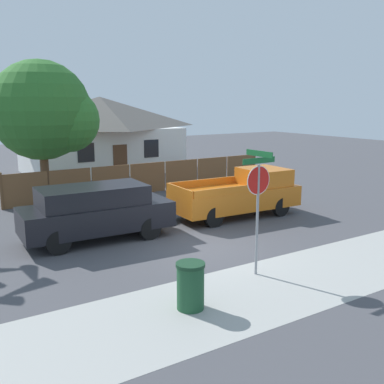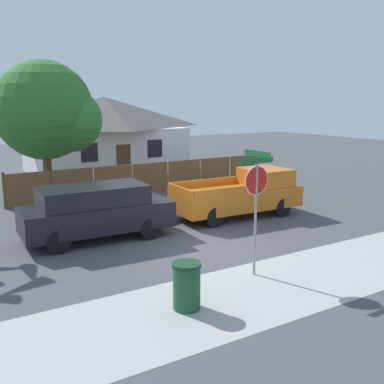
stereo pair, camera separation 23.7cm
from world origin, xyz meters
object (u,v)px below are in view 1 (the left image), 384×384
Objects in this scene: orange_pickup at (240,194)px; stop_sign at (258,191)px; trash_bin at (190,286)px; oak_tree at (46,113)px; red_suv at (96,211)px; house at (101,133)px.

stop_sign reaches higher than orange_pickup.
stop_sign is at bearing 16.97° from trash_bin.
oak_tree is at bearing 97.55° from stop_sign.
stop_sign is (-3.59, -5.21, 1.40)m from orange_pickup.
stop_sign is at bearing -81.00° from oak_tree.
oak_tree reaches higher than red_suv.
oak_tree is 9.77m from orange_pickup.
red_suv is 6.09m from orange_pickup.
oak_tree is 7.99m from red_suv.
oak_tree reaches higher than orange_pickup.
house is 2.03× the size of red_suv.
oak_tree is 12.87m from stop_sign.
house is at bearing 70.44° from red_suv.
orange_pickup is at bearing 54.01° from stop_sign.
red_suv is 4.64× the size of trash_bin.
orange_pickup is (5.58, -7.38, -3.15)m from oak_tree.
red_suv is 0.95× the size of orange_pickup.
stop_sign reaches higher than red_suv.
orange_pickup is at bearing 2.27° from red_suv.
house is 3.05× the size of stop_sign.
oak_tree is 1.29× the size of red_suv.
house reaches higher than red_suv.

